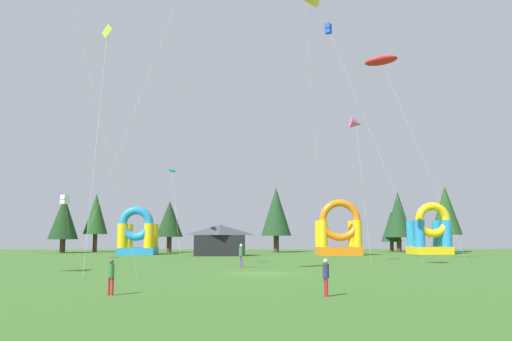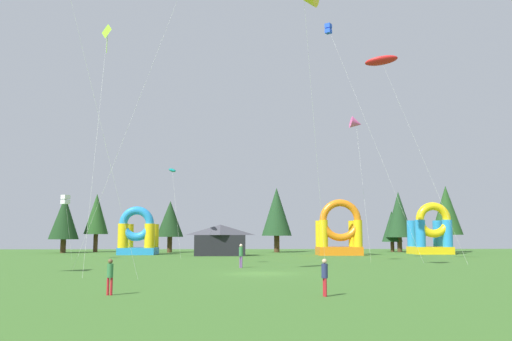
{
  "view_description": "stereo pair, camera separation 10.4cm",
  "coord_description": "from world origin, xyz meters",
  "px_view_note": "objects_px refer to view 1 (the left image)",
  "views": [
    {
      "loc": [
        -1.7,
        -36.01,
        2.62
      ],
      "look_at": [
        0.0,
        9.75,
        8.16
      ],
      "focal_mm": 37.13,
      "sensor_mm": 36.0,
      "label": 1
    },
    {
      "loc": [
        -1.6,
        -36.01,
        2.62
      ],
      "look_at": [
        0.0,
        9.75,
        8.16
      ],
      "focal_mm": 37.13,
      "sensor_mm": 36.0,
      "label": 2
    }
  ],
  "objects_px": {
    "person_midfield": "(326,274)",
    "inflatable_red_slide": "(339,235)",
    "kite_teal_parafoil": "(172,170)",
    "kite_pink_delta": "(356,123)",
    "person_far_side": "(241,254)",
    "inflatable_yellow_castle": "(430,235)",
    "kite_blue_box": "(329,30)",
    "kite_red_parafoil": "(381,61)",
    "inflatable_blue_arch": "(137,237)",
    "person_left_edge": "(111,274)",
    "festival_tent": "(220,240)",
    "kite_white_box": "(65,199)",
    "kite_lime_diamond": "(108,35)"
  },
  "relations": [
    {
      "from": "kite_teal_parafoil",
      "to": "kite_pink_delta",
      "type": "bearing_deg",
      "value": -18.42
    },
    {
      "from": "kite_lime_diamond",
      "to": "person_far_side",
      "type": "distance_m",
      "value": 19.65
    },
    {
      "from": "kite_white_box",
      "to": "person_far_side",
      "type": "relative_size",
      "value": 3.65
    },
    {
      "from": "kite_teal_parafoil",
      "to": "inflatable_yellow_castle",
      "type": "distance_m",
      "value": 35.51
    },
    {
      "from": "inflatable_red_slide",
      "to": "kite_red_parafoil",
      "type": "bearing_deg",
      "value": -87.66
    },
    {
      "from": "kite_white_box",
      "to": "kite_red_parafoil",
      "type": "distance_m",
      "value": 35.67
    },
    {
      "from": "kite_lime_diamond",
      "to": "person_midfield",
      "type": "relative_size",
      "value": 11.52
    },
    {
      "from": "person_midfield",
      "to": "inflatable_red_slide",
      "type": "distance_m",
      "value": 45.33
    },
    {
      "from": "person_far_side",
      "to": "person_midfield",
      "type": "bearing_deg",
      "value": -27.66
    },
    {
      "from": "kite_pink_delta",
      "to": "inflatable_blue_arch",
      "type": "xyz_separation_m",
      "value": [
        -25.59,
        15.63,
        -12.01
      ]
    },
    {
      "from": "kite_pink_delta",
      "to": "person_far_side",
      "type": "relative_size",
      "value": 8.08
    },
    {
      "from": "kite_lime_diamond",
      "to": "person_left_edge",
      "type": "relative_size",
      "value": 11.75
    },
    {
      "from": "inflatable_yellow_castle",
      "to": "inflatable_red_slide",
      "type": "height_order",
      "value": "inflatable_red_slide"
    },
    {
      "from": "kite_teal_parafoil",
      "to": "festival_tent",
      "type": "xyz_separation_m",
      "value": [
        5.49,
        4.97,
        -8.12
      ]
    },
    {
      "from": "kite_white_box",
      "to": "kite_pink_delta",
      "type": "distance_m",
      "value": 32.1
    },
    {
      "from": "inflatable_red_slide",
      "to": "kite_teal_parafoil",
      "type": "bearing_deg",
      "value": -164.48
    },
    {
      "from": "inflatable_yellow_castle",
      "to": "inflatable_red_slide",
      "type": "bearing_deg",
      "value": -165.69
    },
    {
      "from": "kite_red_parafoil",
      "to": "inflatable_blue_arch",
      "type": "bearing_deg",
      "value": 140.72
    },
    {
      "from": "kite_white_box",
      "to": "kite_lime_diamond",
      "type": "bearing_deg",
      "value": -65.06
    },
    {
      "from": "kite_pink_delta",
      "to": "person_far_side",
      "type": "xyz_separation_m",
      "value": [
        -12.26,
        -12.35,
        -13.23
      ]
    },
    {
      "from": "kite_blue_box",
      "to": "person_left_edge",
      "type": "relative_size",
      "value": 16.15
    },
    {
      "from": "kite_teal_parafoil",
      "to": "inflatable_red_slide",
      "type": "bearing_deg",
      "value": 15.52
    },
    {
      "from": "person_left_edge",
      "to": "kite_white_box",
      "type": "bearing_deg",
      "value": -67.15
    },
    {
      "from": "kite_teal_parafoil",
      "to": "person_far_side",
      "type": "xyz_separation_m",
      "value": [
        7.91,
        -19.07,
        -8.92
      ]
    },
    {
      "from": "inflatable_blue_arch",
      "to": "person_midfield",
      "type": "bearing_deg",
      "value": -70.58
    },
    {
      "from": "person_midfield",
      "to": "inflatable_blue_arch",
      "type": "distance_m",
      "value": 50.44
    },
    {
      "from": "person_midfield",
      "to": "festival_tent",
      "type": "distance_m",
      "value": 44.02
    },
    {
      "from": "person_midfield",
      "to": "inflatable_red_slide",
      "type": "height_order",
      "value": "inflatable_red_slide"
    },
    {
      "from": "person_far_side",
      "to": "kite_red_parafoil",
      "type": "bearing_deg",
      "value": 76.94
    },
    {
      "from": "inflatable_blue_arch",
      "to": "kite_lime_diamond",
      "type": "bearing_deg",
      "value": -84.26
    },
    {
      "from": "person_midfield",
      "to": "kite_white_box",
      "type": "bearing_deg",
      "value": 18.54
    },
    {
      "from": "kite_white_box",
      "to": "kite_pink_delta",
      "type": "bearing_deg",
      "value": -4.71
    },
    {
      "from": "person_left_edge",
      "to": "person_far_side",
      "type": "xyz_separation_m",
      "value": [
        5.82,
        18.79,
        0.19
      ]
    },
    {
      "from": "kite_teal_parafoil",
      "to": "kite_red_parafoil",
      "type": "bearing_deg",
      "value": -31.29
    },
    {
      "from": "inflatable_yellow_castle",
      "to": "person_left_edge",
      "type": "bearing_deg",
      "value": -123.84
    },
    {
      "from": "kite_pink_delta",
      "to": "person_left_edge",
      "type": "height_order",
      "value": "kite_pink_delta"
    },
    {
      "from": "kite_lime_diamond",
      "to": "festival_tent",
      "type": "xyz_separation_m",
      "value": [
        7.75,
        27.54,
        -15.64
      ]
    },
    {
      "from": "kite_teal_parafoil",
      "to": "person_left_edge",
      "type": "xyz_separation_m",
      "value": [
        2.1,
        -37.86,
        -9.11
      ]
    },
    {
      "from": "kite_lime_diamond",
      "to": "kite_pink_delta",
      "type": "bearing_deg",
      "value": 35.26
    },
    {
      "from": "inflatable_yellow_castle",
      "to": "kite_blue_box",
      "type": "bearing_deg",
      "value": -134.9
    },
    {
      "from": "person_left_edge",
      "to": "inflatable_blue_arch",
      "type": "bearing_deg",
      "value": -78.99
    },
    {
      "from": "inflatable_blue_arch",
      "to": "kite_pink_delta",
      "type": "bearing_deg",
      "value": -31.41
    },
    {
      "from": "kite_red_parafoil",
      "to": "person_midfield",
      "type": "distance_m",
      "value": 33.02
    },
    {
      "from": "person_midfield",
      "to": "person_left_edge",
      "type": "bearing_deg",
      "value": 70.94
    },
    {
      "from": "person_far_side",
      "to": "kite_pink_delta",
      "type": "bearing_deg",
      "value": 97.6
    },
    {
      "from": "inflatable_red_slide",
      "to": "festival_tent",
      "type": "relative_size",
      "value": 1.13
    },
    {
      "from": "kite_red_parafoil",
      "to": "inflatable_blue_arch",
      "type": "relative_size",
      "value": 3.17
    },
    {
      "from": "kite_red_parafoil",
      "to": "kite_pink_delta",
      "type": "height_order",
      "value": "kite_red_parafoil"
    },
    {
      "from": "kite_blue_box",
      "to": "inflatable_yellow_castle",
      "type": "bearing_deg",
      "value": 45.1
    },
    {
      "from": "festival_tent",
      "to": "kite_white_box",
      "type": "bearing_deg",
      "value": -150.74
    }
  ]
}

